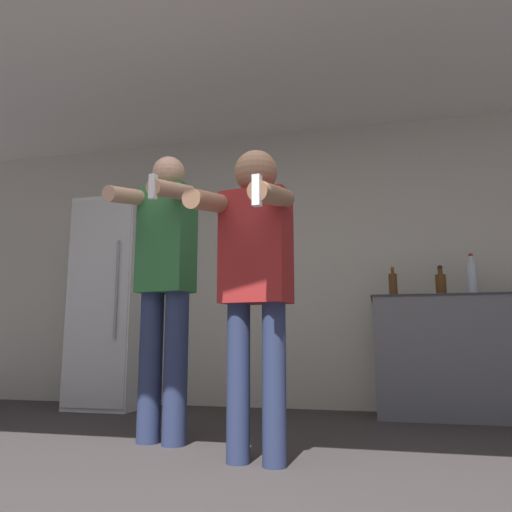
{
  "coord_description": "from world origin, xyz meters",
  "views": [
    {
      "loc": [
        0.7,
        -1.49,
        0.6
      ],
      "look_at": [
        0.11,
        0.97,
        1.02
      ],
      "focal_mm": 35.0,
      "sensor_mm": 36.0,
      "label": 1
    }
  ],
  "objects": [
    {
      "name": "bottle_tall_gin",
      "position": [
        1.2,
        2.63,
        1.03
      ],
      "size": [
        0.08,
        0.08,
        0.24
      ],
      "color": "#563314",
      "rests_on": "counter"
    },
    {
      "name": "person_woman_foreground",
      "position": [
        0.1,
        0.95,
        0.97
      ],
      "size": [
        0.48,
        0.56,
        1.59
      ],
      "color": "navy",
      "rests_on": "ground_plane"
    },
    {
      "name": "ceiling_slab",
      "position": [
        0.0,
        1.48,
        2.57
      ],
      "size": [
        7.0,
        3.49,
        0.05
      ],
      "color": "silver",
      "rests_on": "wall_back"
    },
    {
      "name": "bottle_brown_liquor",
      "position": [
        1.43,
        2.63,
        1.08
      ],
      "size": [
        0.07,
        0.07,
        0.33
      ],
      "color": "silver",
      "rests_on": "counter"
    },
    {
      "name": "wall_back",
      "position": [
        0.0,
        3.0,
        1.27
      ],
      "size": [
        7.0,
        0.06,
        2.55
      ],
      "color": "beige",
      "rests_on": "ground_plane"
    },
    {
      "name": "counter",
      "position": [
        1.32,
        2.71,
        0.47
      ],
      "size": [
        1.33,
        0.55,
        0.94
      ],
      "color": "slate",
      "rests_on": "ground_plane"
    },
    {
      "name": "refrigerator",
      "position": [
        -1.62,
        2.64,
        0.93
      ],
      "size": [
        0.61,
        0.68,
        1.85
      ],
      "color": "white",
      "rests_on": "ground_plane"
    },
    {
      "name": "person_man_side",
      "position": [
        -0.55,
        1.3,
        0.98
      ],
      "size": [
        0.47,
        0.54,
        1.74
      ],
      "color": "navy",
      "rests_on": "ground_plane"
    },
    {
      "name": "bottle_clear_vodka",
      "position": [
        0.84,
        2.63,
        1.04
      ],
      "size": [
        0.07,
        0.07,
        0.25
      ],
      "color": "#563314",
      "rests_on": "counter"
    }
  ]
}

